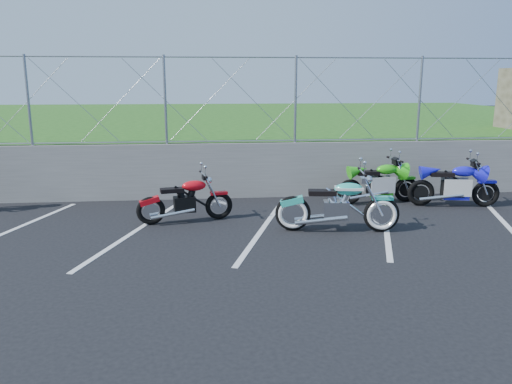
{
  "coord_description": "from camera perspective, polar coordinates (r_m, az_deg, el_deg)",
  "views": [
    {
      "loc": [
        -1.05,
        -8.15,
        2.75
      ],
      "look_at": [
        -0.14,
        1.3,
        0.61
      ],
      "focal_mm": 35.0,
      "sensor_mm": 36.0,
      "label": 1
    }
  ],
  "objects": [
    {
      "name": "naked_orange",
      "position": [
        9.9,
        -7.93,
        -1.11
      ],
      "size": [
        1.89,
        0.64,
        0.95
      ],
      "rotation": [
        0.0,
        0.0,
        0.2
      ],
      "color": "black",
      "rests_on": "ground"
    },
    {
      "name": "retaining_wall",
      "position": [
        11.88,
        -0.36,
        2.52
      ],
      "size": [
        30.0,
        0.22,
        1.3
      ],
      "primitive_type": "cube",
      "color": "slate",
      "rests_on": "ground"
    },
    {
      "name": "parking_lines",
      "position": [
        9.81,
        7.99,
        -3.67
      ],
      "size": [
        18.29,
        4.31,
        0.01
      ],
      "color": "silver",
      "rests_on": "ground"
    },
    {
      "name": "sportbike_green",
      "position": [
        11.66,
        13.95,
        0.87
      ],
      "size": [
        1.95,
        0.69,
        1.01
      ],
      "rotation": [
        0.0,
        0.0,
        0.1
      ],
      "color": "black",
      "rests_on": "ground"
    },
    {
      "name": "chain_link_fence",
      "position": [
        11.71,
        -0.37,
        10.5
      ],
      "size": [
        28.0,
        0.03,
        2.0
      ],
      "color": "gray",
      "rests_on": "retaining_wall"
    },
    {
      "name": "sportbike_blue",
      "position": [
        11.86,
        21.79,
        0.57
      ],
      "size": [
        1.98,
        0.7,
        1.03
      ],
      "rotation": [
        0.0,
        0.0,
        -0.17
      ],
      "color": "black",
      "rests_on": "ground"
    },
    {
      "name": "cruiser_turquoise",
      "position": [
        9.31,
        9.43,
        -1.74
      ],
      "size": [
        2.28,
        0.72,
        1.14
      ],
      "rotation": [
        0.0,
        0.0,
        -0.14
      ],
      "color": "black",
      "rests_on": "ground"
    },
    {
      "name": "ground",
      "position": [
        8.66,
        1.75,
        -5.8
      ],
      "size": [
        90.0,
        90.0,
        0.0
      ],
      "primitive_type": "plane",
      "color": "black",
      "rests_on": "ground"
    },
    {
      "name": "grass_field",
      "position": [
        21.78,
        -2.75,
        7.14
      ],
      "size": [
        30.0,
        20.0,
        1.3
      ],
      "primitive_type": "cube",
      "color": "#215216",
      "rests_on": "ground"
    }
  ]
}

